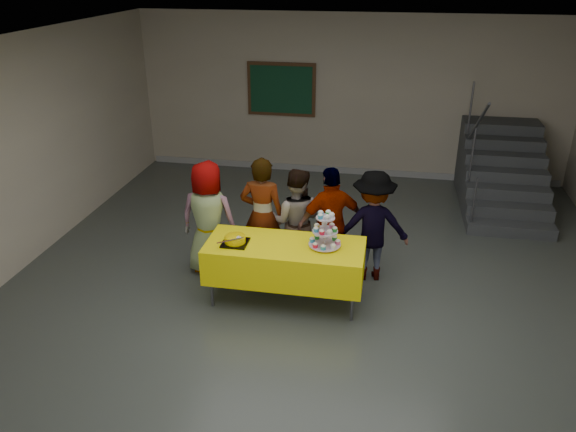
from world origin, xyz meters
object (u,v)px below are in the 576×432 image
at_px(schoolchild_e, 372,226).
at_px(noticeboard, 281,89).
at_px(schoolchild_b, 262,216).
at_px(cupcake_stand, 325,233).
at_px(staircase, 500,174).
at_px(schoolchild_a, 208,218).
at_px(bake_table, 285,260).
at_px(bear_cake, 235,239).
at_px(schoolchild_c, 296,221).
at_px(schoolchild_d, 331,224).

xyz_separation_m(schoolchild_e, noticeboard, (-1.94, 3.86, 0.86)).
distance_m(schoolchild_b, schoolchild_e, 1.42).
height_order(cupcake_stand, staircase, staircase).
distance_m(cupcake_stand, schoolchild_a, 1.67).
bearing_deg(cupcake_stand, schoolchild_e, 54.09).
relative_size(bake_table, schoolchild_a, 1.22).
height_order(bear_cake, noticeboard, noticeboard).
relative_size(schoolchild_a, noticeboard, 1.18).
bearing_deg(bake_table, staircase, 51.20).
xyz_separation_m(bake_table, schoolchild_e, (0.99, 0.76, 0.18)).
xyz_separation_m(cupcake_stand, bear_cake, (-1.05, -0.12, -0.12)).
xyz_separation_m(cupcake_stand, noticeboard, (-1.42, 4.58, 0.65)).
xyz_separation_m(schoolchild_b, schoolchild_e, (1.42, 0.09, -0.06)).
distance_m(cupcake_stand, noticeboard, 4.84).
height_order(cupcake_stand, schoolchild_c, schoolchild_c).
bearing_deg(staircase, schoolchild_d, -129.76).
distance_m(schoolchild_c, staircase, 4.29).
height_order(schoolchild_b, schoolchild_c, schoolchild_b).
distance_m(bear_cake, schoolchild_e, 1.79).
relative_size(schoolchild_b, noticeboard, 1.23).
height_order(schoolchild_c, schoolchild_e, schoolchild_e).
bearing_deg(schoolchild_b, schoolchild_c, -164.57).
bearing_deg(noticeboard, schoolchild_a, -92.34).
bearing_deg(schoolchild_e, staircase, -132.49).
xyz_separation_m(schoolchild_e, staircase, (2.05, 3.02, -0.25)).
height_order(bake_table, schoolchild_d, schoolchild_d).
bearing_deg(schoolchild_d, bake_table, 31.15).
relative_size(staircase, noticeboard, 1.85).
bearing_deg(noticeboard, staircase, -11.83).
height_order(schoolchild_c, staircase, staircase).
relative_size(cupcake_stand, noticeboard, 0.34).
bearing_deg(staircase, schoolchild_c, -135.35).
xyz_separation_m(schoolchild_a, schoolchild_e, (2.11, 0.22, -0.03)).
bearing_deg(bear_cake, noticeboard, 94.43).
relative_size(cupcake_stand, staircase, 0.19).
xyz_separation_m(bear_cake, schoolchild_c, (0.58, 0.86, -0.11)).
xyz_separation_m(bear_cake, schoolchild_e, (1.58, 0.84, -0.09)).
bearing_deg(bear_cake, schoolchild_c, 55.87).
bearing_deg(schoolchild_e, schoolchild_c, -9.16).
distance_m(bake_table, cupcake_stand, 0.61).
bearing_deg(schoolchild_d, schoolchild_e, 162.53).
bearing_deg(schoolchild_a, staircase, -140.47).
relative_size(schoolchild_e, noticeboard, 1.14).
relative_size(bake_table, staircase, 0.78).
height_order(schoolchild_b, schoolchild_e, schoolchild_b).
bearing_deg(cupcake_stand, schoolchild_d, 89.65).
distance_m(schoolchild_a, noticeboard, 4.17).
bearing_deg(noticeboard, schoolchild_d, -70.10).
xyz_separation_m(schoolchild_a, schoolchild_d, (1.59, 0.16, -0.01)).
height_order(schoolchild_d, staircase, staircase).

